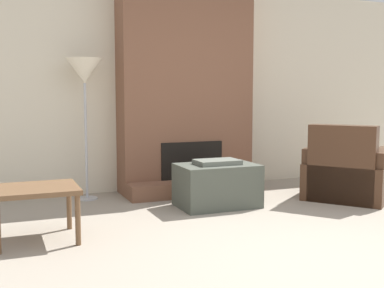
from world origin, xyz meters
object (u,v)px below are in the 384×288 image
(armchair, at_px, (347,175))
(floor_lamp_left, at_px, (85,75))
(ottoman, at_px, (217,185))
(side_table, at_px, (36,194))

(armchair, distance_m, floor_lamp_left, 3.21)
(armchair, bearing_deg, floor_lamp_left, 30.53)
(ottoman, height_order, armchair, armchair)
(ottoman, xyz_separation_m, armchair, (1.55, -0.22, 0.04))
(ottoman, height_order, floor_lamp_left, floor_lamp_left)
(armchair, height_order, side_table, armchair)
(ottoman, distance_m, side_table, 1.98)
(ottoman, xyz_separation_m, floor_lamp_left, (-1.24, 0.89, 1.18))
(side_table, bearing_deg, floor_lamp_left, 65.43)
(ottoman, distance_m, armchair, 1.57)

